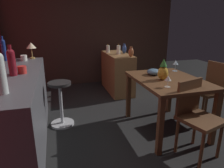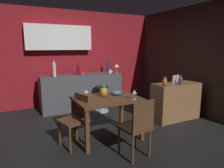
{
  "view_description": "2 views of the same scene",
  "coord_description": "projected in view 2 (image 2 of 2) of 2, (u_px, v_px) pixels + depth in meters",
  "views": [
    {
      "loc": [
        -2.3,
        1.0,
        1.47
      ],
      "look_at": [
        0.12,
        0.31,
        0.68
      ],
      "focal_mm": 32.37,
      "sensor_mm": 36.0,
      "label": 1
    },
    {
      "loc": [
        -1.46,
        -3.44,
        1.61
      ],
      "look_at": [
        0.46,
        0.35,
        0.81
      ],
      "focal_mm": 31.7,
      "sensor_mm": 36.0,
      "label": 2
    }
  ],
  "objects": [
    {
      "name": "wine_bottle_clear",
      "position": [
        54.0,
        69.0,
        4.76
      ],
      "size": [
        0.08,
        0.08,
        0.39
      ],
      "color": "silver",
      "rests_on": "kitchen_counter"
    },
    {
      "name": "sideboard_cabinet",
      "position": [
        175.0,
        101.0,
        4.42
      ],
      "size": [
        1.1,
        0.44,
        0.82
      ],
      "primitive_type": "cube",
      "color": "olive",
      "rests_on": "ground_plane"
    },
    {
      "name": "vase_copper",
      "position": [
        165.0,
        82.0,
        4.01
      ],
      "size": [
        0.1,
        0.1,
        0.19
      ],
      "color": "#B26038",
      "rests_on": "sideboard_cabinet"
    },
    {
      "name": "vase_ceramic_blue",
      "position": [
        180.0,
        80.0,
        4.19
      ],
      "size": [
        0.09,
        0.09,
        0.2
      ],
      "color": "#334C8C",
      "rests_on": "sideboard_cabinet"
    },
    {
      "name": "chair_by_doorway",
      "position": [
        137.0,
        126.0,
        2.83
      ],
      "size": [
        0.45,
        0.45,
        0.88
      ],
      "color": "#56351E",
      "rests_on": "ground_plane"
    },
    {
      "name": "cup_red",
      "position": [
        82.0,
        73.0,
        5.04
      ],
      "size": [
        0.13,
        0.1,
        0.09
      ],
      "color": "red",
      "rests_on": "kitchen_counter"
    },
    {
      "name": "wine_bottle_cobalt",
      "position": [
        108.0,
        66.0,
        5.72
      ],
      "size": [
        0.06,
        0.06,
        0.36
      ],
      "color": "navy",
      "rests_on": "kitchen_counter"
    },
    {
      "name": "wine_glass_right",
      "position": [
        86.0,
        91.0,
        3.46
      ],
      "size": [
        0.08,
        0.08,
        0.14
      ],
      "color": "silver",
      "rests_on": "dining_table"
    },
    {
      "name": "pillar_candle_tall",
      "position": [
        174.0,
        80.0,
        4.29
      ],
      "size": [
        0.08,
        0.08,
        0.2
      ],
      "color": "white",
      "rests_on": "sideboard_cabinet"
    },
    {
      "name": "ground_plane",
      "position": [
        100.0,
        128.0,
        3.96
      ],
      "size": [
        9.0,
        9.0,
        0.0
      ],
      "primitive_type": "plane",
      "color": "black"
    },
    {
      "name": "dining_table",
      "position": [
        107.0,
        103.0,
        3.46
      ],
      "size": [
        1.1,
        0.83,
        0.74
      ],
      "color": "#56351E",
      "rests_on": "ground_plane"
    },
    {
      "name": "wall_side_right",
      "position": [
        185.0,
        59.0,
        5.11
      ],
      "size": [
        0.1,
        4.4,
        2.6
      ],
      "primitive_type": "cube",
      "color": "#33231E",
      "rests_on": "ground_plane"
    },
    {
      "name": "wine_bottle_ruby",
      "position": [
        78.0,
        69.0,
        5.06
      ],
      "size": [
        0.08,
        0.08,
        0.33
      ],
      "color": "maroon",
      "rests_on": "kitchen_counter"
    },
    {
      "name": "chair_near_window",
      "position": [
        76.0,
        118.0,
        3.21
      ],
      "size": [
        0.5,
        0.5,
        0.85
      ],
      "color": "#56351E",
      "rests_on": "ground_plane"
    },
    {
      "name": "kitchen_counter",
      "position": [
        82.0,
        91.0,
        5.24
      ],
      "size": [
        2.1,
        0.6,
        0.9
      ],
      "primitive_type": "cube",
      "color": "#4C4C51",
      "rests_on": "ground_plane"
    },
    {
      "name": "pillar_candle_short",
      "position": [
        177.0,
        78.0,
        4.55
      ],
      "size": [
        0.07,
        0.07,
        0.18
      ],
      "color": "white",
      "rests_on": "sideboard_cabinet"
    },
    {
      "name": "wall_kitchen_back",
      "position": [
        67.0,
        54.0,
        5.49
      ],
      "size": [
        5.2,
        0.33,
        2.6
      ],
      "color": "maroon",
      "rests_on": "ground_plane"
    },
    {
      "name": "counter_lamp",
      "position": [
        117.0,
        66.0,
        5.42
      ],
      "size": [
        0.15,
        0.15,
        0.25
      ],
      "color": "#A58447",
      "rests_on": "kitchen_counter"
    },
    {
      "name": "bar_stool",
      "position": [
        102.0,
        98.0,
        4.96
      ],
      "size": [
        0.34,
        0.34,
        0.66
      ],
      "color": "#262323",
      "rests_on": "ground_plane"
    },
    {
      "name": "fruit_bowl",
      "position": [
        117.0,
        93.0,
        3.62
      ],
      "size": [
        0.19,
        0.19,
        0.09
      ],
      "primitive_type": "ellipsoid",
      "color": "slate",
      "rests_on": "dining_table"
    },
    {
      "name": "pineapple_centerpiece",
      "position": [
        104.0,
        90.0,
        3.49
      ],
      "size": [
        0.13,
        0.13,
        0.28
      ],
      "color": "gold",
      "rests_on": "dining_table"
    },
    {
      "name": "wine_glass_left",
      "position": [
        134.0,
        92.0,
        3.29
      ],
      "size": [
        0.08,
        0.08,
        0.17
      ],
      "color": "silver",
      "rests_on": "dining_table"
    },
    {
      "name": "cup_white",
      "position": [
        110.0,
        71.0,
        5.48
      ],
      "size": [
        0.12,
        0.09,
        0.08
      ],
      "color": "white",
      "rests_on": "kitchen_counter"
    }
  ]
}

